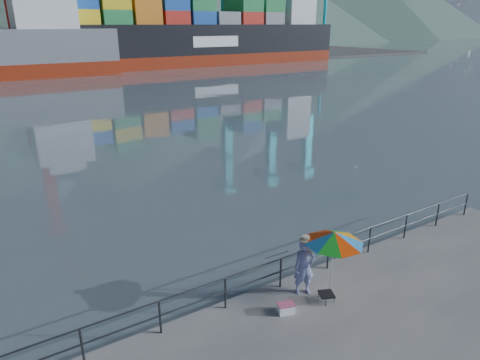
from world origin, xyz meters
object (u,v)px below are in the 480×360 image
Objects in this scene: fisherman at (304,267)px; container_ship at (211,34)px; beach_umbrella at (334,238)px; cooler_bag at (286,309)px.

container_ship is (37.04, 72.87, 4.93)m from fisherman.
beach_umbrella reaches higher than cooler_bag.
container_ship is at bearing 80.72° from cooler_bag.
fisherman is 1.39m from cooler_bag.
beach_umbrella is 0.04× the size of container_ship.
fisherman is 81.89m from container_ship.
beach_umbrella is 4.77× the size of cooler_bag.
fisherman is 0.03× the size of container_ship.
beach_umbrella is at bearing 16.19° from cooler_bag.
cooler_bag is at bearing -117.44° from container_ship.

